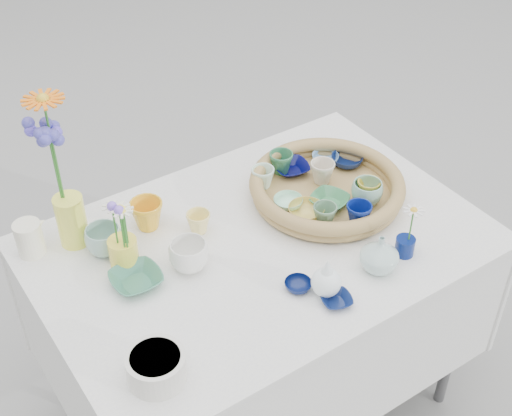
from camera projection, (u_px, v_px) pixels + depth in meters
ground at (259, 403)px, 2.51m from camera, size 80.00×80.00×0.00m
display_table at (259, 403)px, 2.51m from camera, size 1.26×0.86×0.77m
wicker_tray at (327, 188)px, 2.17m from camera, size 0.47×0.47×0.08m
tray_ceramic_0 at (291, 168)px, 2.26m from camera, size 0.13×0.13×0.03m
tray_ceramic_1 at (347, 160)px, 2.29m from camera, size 0.12×0.12×0.03m
tray_ceramic_2 at (368, 190)px, 2.14m from camera, size 0.09×0.09×0.07m
tray_ceramic_3 at (329, 201)px, 2.13m from camera, size 0.14×0.14×0.03m
tray_ceramic_4 at (325, 215)px, 2.04m from camera, size 0.09×0.09×0.06m
tray_ceramic_5 at (288, 202)px, 2.12m from camera, size 0.12×0.12×0.03m
tray_ceramic_6 at (263, 178)px, 2.19m from camera, size 0.08×0.08×0.07m
tray_ceramic_7 at (322, 172)px, 2.20m from camera, size 0.10×0.10×0.07m
tray_ceramic_8 at (325, 158)px, 2.30m from camera, size 0.10×0.10×0.03m
tray_ceramic_9 at (359, 215)px, 2.04m from camera, size 0.09×0.09×0.07m
tray_ceramic_10 at (306, 212)px, 2.08m from camera, size 0.14×0.14×0.03m
tray_ceramic_11 at (367, 193)px, 2.12m from camera, size 0.12×0.12×0.07m
tray_ceramic_12 at (281, 163)px, 2.24m from camera, size 0.10×0.10×0.07m
loose_ceramic_0 at (147, 215)px, 2.06m from camera, size 0.12×0.12×0.09m
loose_ceramic_1 at (199, 223)px, 2.05m from camera, size 0.09×0.09×0.07m
loose_ceramic_2 at (136, 280)px, 1.89m from camera, size 0.14×0.14×0.03m
loose_ceramic_3 at (189, 256)px, 1.92m from camera, size 0.13×0.13×0.09m
loose_ceramic_4 at (298, 285)px, 1.88m from camera, size 0.10×0.10×0.02m
loose_ceramic_5 at (104, 241)px, 1.97m from camera, size 0.11×0.11×0.08m
loose_ceramic_6 at (336, 300)px, 1.84m from camera, size 0.10×0.10×0.02m
fluted_bowl at (156, 367)px, 1.63m from camera, size 0.16×0.16×0.07m
bud_vase_paleblue at (327, 276)px, 1.83m from camera, size 0.09×0.09×0.12m
bud_vase_seafoam at (380, 254)px, 1.91m from camera, size 0.13×0.13×0.11m
bud_vase_cobalt at (405, 246)px, 1.97m from camera, size 0.07×0.07×0.05m
single_daisy at (411, 225)px, 1.92m from camera, size 0.07×0.07×0.12m
tall_vase_yellow at (72, 220)px, 1.98m from camera, size 0.09×0.09×0.16m
gerbera at (54, 151)px, 1.84m from camera, size 0.13×0.13×0.32m
hydrangea at (55, 166)px, 1.87m from camera, size 0.08×0.08×0.29m
white_pitcher at (29, 239)px, 1.96m from camera, size 0.12×0.09×0.10m
daisy_cup at (124, 252)px, 1.93m from camera, size 0.09×0.09×0.09m
daisy_posy at (123, 218)px, 1.85m from camera, size 0.10×0.10×0.17m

